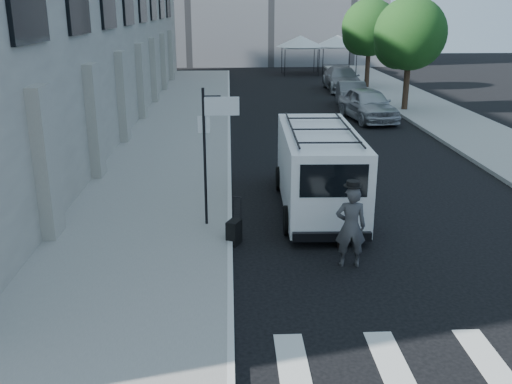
{
  "coord_description": "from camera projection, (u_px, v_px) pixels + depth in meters",
  "views": [
    {
      "loc": [
        -1.96,
        -10.63,
        5.52
      ],
      "look_at": [
        -1.36,
        2.25,
        1.3
      ],
      "focal_mm": 40.0,
      "sensor_mm": 36.0,
      "label": 1
    }
  ],
  "objects": [
    {
      "name": "cargo_van",
      "position": [
        318.0,
        168.0,
        16.02
      ],
      "size": [
        2.28,
        6.1,
        2.28
      ],
      "rotation": [
        0.0,
        0.0,
        -0.03
      ],
      "color": "white",
      "rests_on": "ground"
    },
    {
      "name": "tree_far",
      "position": [
        368.0,
        30.0,
        38.67
      ],
      "size": [
        3.8,
        3.83,
        6.03
      ],
      "color": "black",
      "rests_on": "ground"
    },
    {
      "name": "tent_right",
      "position": [
        337.0,
        41.0,
        47.93
      ],
      "size": [
        4.0,
        4.0,
        3.2
      ],
      "color": "black",
      "rests_on": "ground"
    },
    {
      "name": "businessman",
      "position": [
        351.0,
        227.0,
        12.45
      ],
      "size": [
        0.7,
        0.49,
        1.86
      ],
      "primitive_type": "imported",
      "rotation": [
        0.0,
        0.0,
        3.08
      ],
      "color": "#3D3D40",
      "rests_on": "ground"
    },
    {
      "name": "tree_near",
      "position": [
        407.0,
        37.0,
        30.13
      ],
      "size": [
        3.8,
        3.83,
        6.03
      ],
      "color": "black",
      "rests_on": "ground"
    },
    {
      "name": "tent_left",
      "position": [
        300.0,
        41.0,
        47.31
      ],
      "size": [
        4.0,
        4.0,
        3.2
      ],
      "color": "black",
      "rests_on": "ground"
    },
    {
      "name": "parked_car_c",
      "position": [
        342.0,
        79.0,
        38.79
      ],
      "size": [
        2.27,
        5.44,
        1.57
      ],
      "primitive_type": "imported",
      "rotation": [
        0.0,
        0.0,
        -0.01
      ],
      "color": "gray",
      "rests_on": "ground"
    },
    {
      "name": "ground",
      "position": [
        326.0,
        284.0,
        11.9
      ],
      "size": [
        120.0,
        120.0,
        0.0
      ],
      "primitive_type": "plane",
      "color": "black",
      "rests_on": "ground"
    },
    {
      "name": "briefcase",
      "position": [
        340.0,
        238.0,
        13.78
      ],
      "size": [
        0.19,
        0.45,
        0.34
      ],
      "primitive_type": "cube",
      "rotation": [
        0.0,
        0.0,
        -0.17
      ],
      "color": "black",
      "rests_on": "ground"
    },
    {
      "name": "sign_pole",
      "position": [
        214.0,
        128.0,
        14.01
      ],
      "size": [
        1.03,
        0.07,
        3.5
      ],
      "color": "black",
      "rests_on": "sidewalk_left"
    },
    {
      "name": "suitcase",
      "position": [
        234.0,
        232.0,
        13.79
      ],
      "size": [
        0.41,
        0.49,
        1.16
      ],
      "rotation": [
        0.0,
        0.0,
        -0.44
      ],
      "color": "black",
      "rests_on": "ground"
    },
    {
      "name": "parked_car_b",
      "position": [
        352.0,
        95.0,
        32.39
      ],
      "size": [
        1.9,
        4.42,
        1.42
      ],
      "primitive_type": "imported",
      "rotation": [
        0.0,
        0.0,
        -0.1
      ],
      "color": "#575A5E",
      "rests_on": "ground"
    },
    {
      "name": "sidewalk_left",
      "position": [
        181.0,
        127.0,
        26.88
      ],
      "size": [
        4.5,
        48.0,
        0.15
      ],
      "primitive_type": "cube",
      "color": "gray",
      "rests_on": "ground"
    },
    {
      "name": "parked_car_a",
      "position": [
        368.0,
        104.0,
        28.65
      ],
      "size": [
        2.53,
        4.98,
        1.62
      ],
      "primitive_type": "imported",
      "rotation": [
        0.0,
        0.0,
        0.13
      ],
      "color": "#A6A8AE",
      "rests_on": "ground"
    },
    {
      "name": "sidewalk_right",
      "position": [
        429.0,
        110.0,
        31.26
      ],
      "size": [
        4.0,
        56.0,
        0.15
      ],
      "primitive_type": "cube",
      "color": "gray",
      "rests_on": "ground"
    }
  ]
}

